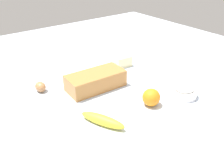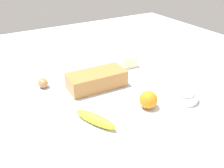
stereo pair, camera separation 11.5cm
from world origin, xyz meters
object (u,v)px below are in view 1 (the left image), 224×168
orange_fruit (151,97)px  egg_near_butter (40,87)px  flour_bowl (184,91)px  banana (103,120)px  loaf_pan (96,80)px  butter_block (123,61)px

orange_fruit → egg_near_butter: (0.33, -0.40, -0.01)m
flour_bowl → banana: bearing=-7.4°
loaf_pan → banana: loaf_pan is taller
loaf_pan → banana: (0.14, 0.25, -0.02)m
orange_fruit → egg_near_butter: orange_fruit is taller
banana → egg_near_butter: bearing=-76.8°
banana → egg_near_butter: size_ratio=3.04×
loaf_pan → egg_near_butter: 0.26m
flour_bowl → butter_block: bearing=-88.3°
orange_fruit → egg_near_butter: bearing=-50.1°
butter_block → banana: bearing=42.6°
flour_bowl → egg_near_butter: flour_bowl is taller
orange_fruit → butter_block: 0.42m
orange_fruit → loaf_pan: bearing=-68.3°
flour_bowl → orange_fruit: bearing=-12.5°
loaf_pan → flour_bowl: (-0.28, 0.31, -0.02)m
loaf_pan → banana: size_ratio=1.50×
egg_near_butter → butter_block: bearing=178.6°
loaf_pan → butter_block: (-0.27, -0.12, -0.01)m
orange_fruit → banana: bearing=-3.7°
butter_block → egg_near_butter: (0.49, -0.01, -0.01)m
butter_block → egg_near_butter: 0.49m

